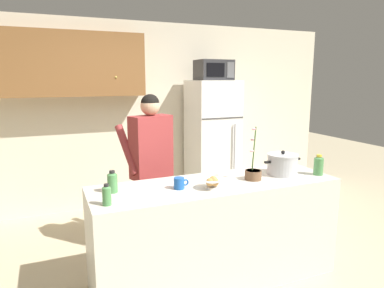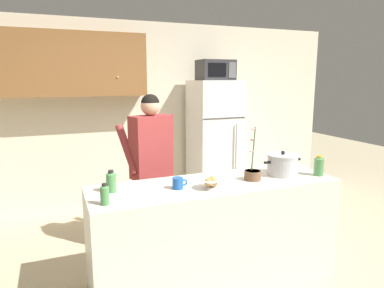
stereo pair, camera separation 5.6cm
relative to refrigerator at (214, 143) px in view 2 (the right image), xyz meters
name	(u,v)px [view 2 (the right image)]	position (x,y,z in m)	size (l,w,h in m)	color
ground_plane	(214,278)	(-0.87, -1.85, -0.90)	(14.00, 14.00, 0.00)	#C6B793
back_wall_unit	(128,104)	(-1.16, 0.39, 0.57)	(6.00, 0.48, 2.60)	beige
kitchen_island	(215,232)	(-0.87, -1.85, -0.44)	(2.20, 0.68, 0.92)	silver
refrigerator	(214,143)	(0.00, 0.00, 0.00)	(0.64, 0.68, 1.79)	white
microwave	(216,70)	(0.00, -0.02, 1.04)	(0.48, 0.37, 0.28)	#2D2D30
person_near_pot	(151,155)	(-1.24, -1.09, 0.15)	(0.59, 0.53, 1.67)	#33384C
cooking_pot	(282,165)	(-0.17, -1.86, 0.12)	(0.40, 0.29, 0.23)	silver
coffee_mug	(178,183)	(-1.23, -1.88, 0.07)	(0.13, 0.09, 0.10)	#1E59B2
bread_bowl	(211,183)	(-0.98, -1.99, 0.07)	(0.19, 0.19, 0.10)	white
bottle_near_edge	(105,194)	(-1.84, -2.03, 0.10)	(0.06, 0.06, 0.16)	#4C8C4C
bottle_mid_counter	(111,181)	(-1.75, -1.76, 0.11)	(0.08, 0.08, 0.18)	#4C8C4C
bottle_far_corner	(319,166)	(0.14, -2.00, 0.12)	(0.09, 0.09, 0.20)	#4C8C4C
potted_orchid	(253,173)	(-0.52, -1.89, 0.09)	(0.15, 0.15, 0.49)	brown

